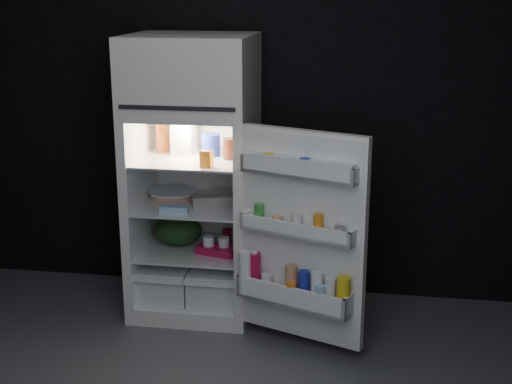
% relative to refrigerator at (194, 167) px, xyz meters
% --- Properties ---
extents(wall_back, '(4.00, 0.00, 2.70)m').
position_rel_refrigerator_xyz_m(wall_back, '(0.18, 0.38, 0.39)').
color(wall_back, black).
rests_on(wall_back, ground).
extents(refrigerator, '(0.76, 0.71, 1.78)m').
position_rel_refrigerator_xyz_m(refrigerator, '(0.00, 0.00, 0.00)').
color(refrigerator, white).
rests_on(refrigerator, ground).
extents(fridge_door, '(0.74, 0.44, 1.22)m').
position_rel_refrigerator_xyz_m(fridge_door, '(0.73, -0.51, -0.28)').
color(fridge_door, white).
rests_on(fridge_door, ground).
extents(milk_jug, '(0.15, 0.15, 0.24)m').
position_rel_refrigerator_xyz_m(milk_jug, '(-0.07, 0.04, 0.19)').
color(milk_jug, white).
rests_on(milk_jug, refrigerator).
extents(mayo_jar, '(0.15, 0.15, 0.14)m').
position_rel_refrigerator_xyz_m(mayo_jar, '(0.11, 0.02, 0.14)').
color(mayo_jar, navy).
rests_on(mayo_jar, refrigerator).
extents(jam_jar, '(0.14, 0.14, 0.13)m').
position_rel_refrigerator_xyz_m(jam_jar, '(0.25, -0.04, 0.14)').
color(jam_jar, black).
rests_on(jam_jar, refrigerator).
extents(amber_bottle, '(0.09, 0.09, 0.22)m').
position_rel_refrigerator_xyz_m(amber_bottle, '(-0.23, 0.10, 0.18)').
color(amber_bottle, '#CC5720').
rests_on(amber_bottle, refrigerator).
extents(small_carton, '(0.08, 0.07, 0.10)m').
position_rel_refrigerator_xyz_m(small_carton, '(0.15, -0.27, 0.12)').
color(small_carton, orange).
rests_on(small_carton, refrigerator).
extents(egg_carton, '(0.28, 0.18, 0.07)m').
position_rel_refrigerator_xyz_m(egg_carton, '(0.14, -0.09, -0.19)').
color(egg_carton, gray).
rests_on(egg_carton, refrigerator).
extents(pie, '(0.30, 0.30, 0.04)m').
position_rel_refrigerator_xyz_m(pie, '(-0.16, 0.05, -0.21)').
color(pie, tan).
rests_on(pie, refrigerator).
extents(flat_package, '(0.18, 0.10, 0.04)m').
position_rel_refrigerator_xyz_m(flat_package, '(-0.07, -0.24, -0.21)').
color(flat_package, '#8DB5DB').
rests_on(flat_package, refrigerator).
extents(wrapped_pkg, '(0.13, 0.12, 0.05)m').
position_rel_refrigerator_xyz_m(wrapped_pkg, '(0.15, 0.11, -0.20)').
color(wrapped_pkg, beige).
rests_on(wrapped_pkg, refrigerator).
extents(produce_bag, '(0.32, 0.27, 0.20)m').
position_rel_refrigerator_xyz_m(produce_bag, '(-0.12, -0.01, -0.43)').
color(produce_bag, '#193815').
rests_on(produce_bag, refrigerator).
extents(yogurt_tray, '(0.28, 0.20, 0.05)m').
position_rel_refrigerator_xyz_m(yogurt_tray, '(0.17, -0.13, -0.50)').
color(yogurt_tray, '#B20F3B').
rests_on(yogurt_tray, refrigerator).
extents(small_can_red, '(0.08, 0.08, 0.09)m').
position_rel_refrigerator_xyz_m(small_can_red, '(0.19, 0.09, -0.48)').
color(small_can_red, '#B20F3B').
rests_on(small_can_red, refrigerator).
extents(small_can_silver, '(0.09, 0.09, 0.09)m').
position_rel_refrigerator_xyz_m(small_can_silver, '(0.26, 0.05, -0.48)').
color(small_can_silver, silver).
rests_on(small_can_silver, refrigerator).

